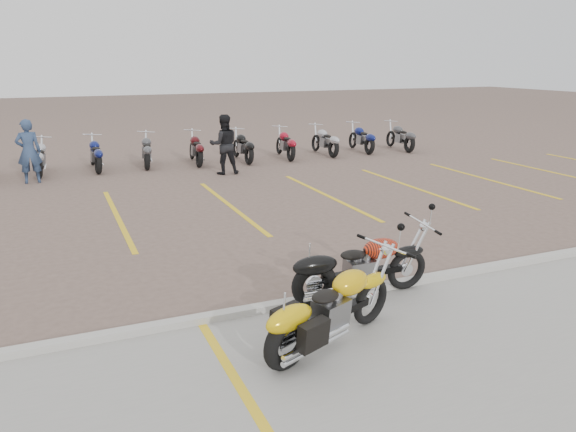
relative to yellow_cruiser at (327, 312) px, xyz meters
name	(u,v)px	position (x,y,z in m)	size (l,w,h in m)	color
ground	(295,256)	(0.99, 3.24, -0.47)	(100.00, 100.00, 0.00)	#745D53
concrete_apron	(454,379)	(0.99, -1.26, -0.46)	(60.00, 5.00, 0.01)	#9E9B93
curb	(348,293)	(0.99, 1.24, -0.41)	(60.00, 0.18, 0.12)	#ADAAA3
parking_stripes	(230,206)	(0.99, 7.24, -0.47)	(38.00, 5.50, 0.01)	gold
apron_stripe	(265,429)	(-1.31, -1.26, -0.46)	(0.12, 5.00, 0.00)	gold
yellow_cruiser	(327,312)	(0.00, 0.00, 0.00)	(2.17, 1.00, 0.94)	black
flame_cruiser	(358,270)	(1.09, 1.15, 0.00)	(2.27, 0.34, 0.94)	black
person_a	(29,151)	(-3.56, 12.08, 0.46)	(0.68, 0.45, 1.86)	navy
person_b	(224,144)	(2.04, 11.16, 0.46)	(0.91, 0.71, 1.86)	black
bg_bike_row	(195,148)	(1.62, 13.27, 0.08)	(17.26, 2.03, 1.10)	black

